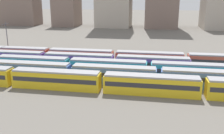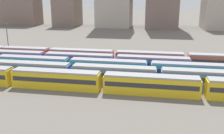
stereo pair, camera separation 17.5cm
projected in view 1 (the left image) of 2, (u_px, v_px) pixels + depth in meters
name	position (u px, v px, depth m)	size (l,w,h in m)	color
train_track_0	(203.00, 88.00, 46.29)	(112.50, 3.06, 3.75)	yellow
train_track_1	(159.00, 77.00, 52.55)	(112.50, 3.06, 3.75)	#4C70BC
train_track_2	(108.00, 67.00, 59.42)	(93.60, 3.06, 3.75)	teal
train_track_3	(79.00, 60.00, 65.79)	(55.80, 3.06, 3.75)	#6B429E
train_track_4	(149.00, 59.00, 67.76)	(93.60, 3.06, 3.75)	#BC4C38
catenary_pole_1	(7.00, 38.00, 76.79)	(0.24, 3.20, 10.57)	#4C4C51
distant_building_0	(20.00, 8.00, 163.21)	(24.21, 13.56, 21.44)	#7A665B
distant_building_1	(67.00, 8.00, 157.95)	(14.29, 17.69, 21.69)	#7A665B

